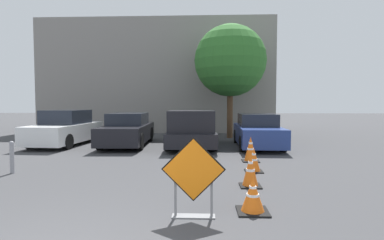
% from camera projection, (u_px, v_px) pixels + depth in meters
% --- Properties ---
extents(ground_plane, '(96.00, 96.00, 0.00)m').
position_uv_depth(ground_plane, '(164.00, 147.00, 13.03)').
color(ground_plane, '#3D3D3F').
extents(road_closed_sign, '(1.06, 0.20, 1.34)m').
position_uv_depth(road_closed_sign, '(193.00, 176.00, 4.88)').
color(road_closed_sign, black).
rests_on(road_closed_sign, ground_plane).
extents(traffic_cone_nearest, '(0.54, 0.54, 0.59)m').
position_uv_depth(traffic_cone_nearest, '(253.00, 196.00, 5.17)').
color(traffic_cone_nearest, black).
rests_on(traffic_cone_nearest, ground_plane).
extents(traffic_cone_second, '(0.48, 0.48, 0.75)m').
position_uv_depth(traffic_cone_second, '(250.00, 171.00, 6.78)').
color(traffic_cone_second, black).
rests_on(traffic_cone_second, ground_plane).
extents(traffic_cone_third, '(0.48, 0.48, 0.66)m').
position_uv_depth(traffic_cone_third, '(254.00, 160.00, 8.25)').
color(traffic_cone_third, black).
rests_on(traffic_cone_third, ground_plane).
extents(traffic_cone_fourth, '(0.54, 0.54, 0.81)m').
position_uv_depth(traffic_cone_fourth, '(251.00, 149.00, 9.75)').
color(traffic_cone_fourth, black).
rests_on(traffic_cone_fourth, ground_plane).
extents(parked_car_nearest, '(2.03, 4.42, 1.59)m').
position_uv_depth(parked_car_nearest, '(66.00, 129.00, 13.69)').
color(parked_car_nearest, white).
rests_on(parked_car_nearest, ground_plane).
extents(parked_car_second, '(1.98, 4.64, 1.46)m').
position_uv_depth(parked_car_second, '(128.00, 130.00, 13.52)').
color(parked_car_second, black).
rests_on(parked_car_second, ground_plane).
extents(pickup_truck, '(2.20, 5.47, 1.60)m').
position_uv_depth(pickup_truck, '(192.00, 130.00, 13.16)').
color(pickup_truck, black).
rests_on(pickup_truck, ground_plane).
extents(parked_car_third, '(1.85, 4.28, 1.44)m').
position_uv_depth(parked_car_third, '(257.00, 132.00, 13.01)').
color(parked_car_third, navy).
rests_on(parked_car_third, ground_plane).
extents(bollard_nearest, '(0.12, 0.12, 0.88)m').
position_uv_depth(bollard_nearest, '(12.00, 156.00, 8.05)').
color(bollard_nearest, gray).
rests_on(bollard_nearest, ground_plane).
extents(building_facade_backdrop, '(15.50, 5.00, 7.42)m').
position_uv_depth(building_facade_backdrop, '(159.00, 78.00, 21.51)').
color(building_facade_backdrop, gray).
rests_on(building_facade_backdrop, ground_plane).
extents(street_tree_behind_lot, '(3.92, 3.92, 6.20)m').
position_uv_depth(street_tree_behind_lot, '(230.00, 61.00, 16.36)').
color(street_tree_behind_lot, '#513823').
rests_on(street_tree_behind_lot, ground_plane).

